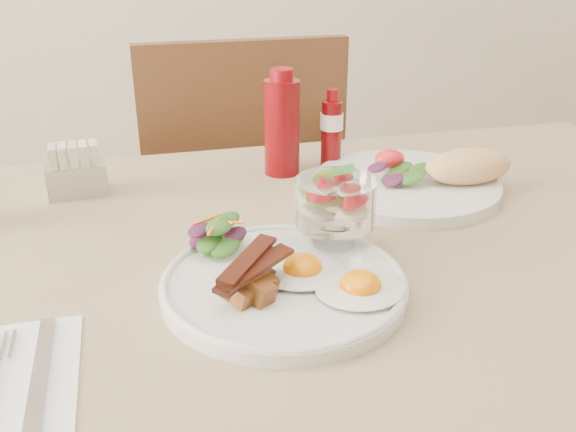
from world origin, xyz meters
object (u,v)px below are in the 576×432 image
second_plate (421,179)px  ketchup_bottle (282,126)px  sugar_caddy (76,173)px  chair_far (239,210)px  table (322,314)px  main_plate (284,286)px  fruit_cup (335,203)px  hot_sauce_bottle (331,130)px

second_plate → ketchup_bottle: (-0.19, 0.13, 0.06)m
sugar_caddy → chair_far: bearing=46.0°
second_plate → table: bearing=-141.0°
main_plate → sugar_caddy: bearing=124.1°
ketchup_bottle → chair_far: bearing=92.7°
fruit_cup → ketchup_bottle: 0.30m
table → sugar_caddy: 0.44m
ketchup_bottle → sugar_caddy: (-0.33, -0.02, -0.05)m
chair_far → second_plate: chair_far is taller
second_plate → hot_sauce_bottle: (-0.10, 0.13, 0.05)m
second_plate → hot_sauce_bottle: hot_sauce_bottle is taller
ketchup_bottle → table: bearing=-93.3°
fruit_cup → chair_far: bearing=91.1°
chair_far → hot_sauce_bottle: (0.10, -0.36, 0.29)m
table → main_plate: size_ratio=4.75×
table → fruit_cup: fruit_cup is taller
fruit_cup → sugar_caddy: 0.43m
ketchup_bottle → fruit_cup: bearing=-90.9°
table → hot_sauce_bottle: bearing=71.1°
fruit_cup → hot_sauce_bottle: hot_sauce_bottle is taller
fruit_cup → second_plate: 0.26m
main_plate → sugar_caddy: (-0.24, 0.35, 0.03)m
table → fruit_cup: bearing=-6.9°
ketchup_bottle → hot_sauce_bottle: 0.09m
table → chair_far: size_ratio=1.43×
sugar_caddy → table: bearing=-47.2°
hot_sauce_bottle → sugar_caddy: size_ratio=1.47×
hot_sauce_bottle → sugar_caddy: (-0.41, -0.02, -0.03)m
hot_sauce_bottle → ketchup_bottle: bearing=-176.9°
chair_far → ketchup_bottle: size_ratio=5.35×
main_plate → fruit_cup: size_ratio=2.77×
ketchup_bottle → hot_sauce_bottle: (0.09, 0.00, -0.02)m
main_plate → fruit_cup: (0.08, 0.07, 0.06)m
chair_far → second_plate: (0.21, -0.50, 0.25)m
main_plate → second_plate: (0.28, 0.24, 0.01)m
hot_sauce_bottle → main_plate: bearing=-114.8°
chair_far → second_plate: size_ratio=3.04×
chair_far → hot_sauce_bottle: bearing=-74.1°
main_plate → ketchup_bottle: (0.09, 0.37, 0.07)m
chair_far → sugar_caddy: 0.56m
table → hot_sauce_bottle: hot_sauce_bottle is taller
table → fruit_cup: 0.16m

